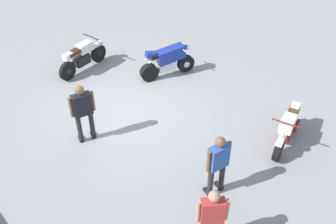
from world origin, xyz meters
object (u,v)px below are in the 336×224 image
(motorcycle_blue_sportbike, at_px, (168,60))
(motorcycle_silver_cruiser, at_px, (82,57))
(person_in_red_shirt, at_px, (212,217))
(person_in_black_shirt, at_px, (83,110))
(person_in_blue_shirt, at_px, (218,162))
(motorcycle_cream_vintage, at_px, (287,129))

(motorcycle_blue_sportbike, xyz_separation_m, motorcycle_silver_cruiser, (2.19, 1.94, -0.07))
(person_in_red_shirt, height_order, person_in_black_shirt, person_in_black_shirt)
(motorcycle_silver_cruiser, xyz_separation_m, person_in_blue_shirt, (-6.70, 0.59, 0.46))
(person_in_red_shirt, xyz_separation_m, person_in_blue_shirt, (0.89, -1.14, 0.04))
(motorcycle_blue_sportbike, height_order, person_in_blue_shirt, person_in_blue_shirt)
(motorcycle_cream_vintage, relative_size, motorcycle_blue_sportbike, 0.98)
(person_in_red_shirt, bearing_deg, motorcycle_cream_vintage, -41.97)
(motorcycle_silver_cruiser, xyz_separation_m, person_in_black_shirt, (-3.12, 1.84, 0.50))
(motorcycle_blue_sportbike, height_order, motorcycle_silver_cruiser, motorcycle_blue_sportbike)
(motorcycle_blue_sportbike, distance_m, person_in_black_shirt, 3.91)
(person_in_red_shirt, bearing_deg, person_in_black_shirt, 37.46)
(person_in_red_shirt, bearing_deg, motorcycle_silver_cruiser, 23.22)
(motorcycle_blue_sportbike, bearing_deg, person_in_blue_shirt, -102.66)
(motorcycle_silver_cruiser, bearing_deg, person_in_black_shirt, -132.89)
(motorcycle_blue_sportbike, bearing_deg, motorcycle_silver_cruiser, 148.15)
(motorcycle_silver_cruiser, height_order, person_in_black_shirt, person_in_black_shirt)
(person_in_blue_shirt, xyz_separation_m, person_in_black_shirt, (3.58, 1.25, 0.04))
(person_in_black_shirt, bearing_deg, motorcycle_blue_sportbike, -63.30)
(motorcycle_blue_sportbike, relative_size, motorcycle_silver_cruiser, 0.93)
(motorcycle_cream_vintage, height_order, person_in_black_shirt, person_in_black_shirt)
(person_in_red_shirt, distance_m, person_in_black_shirt, 4.47)
(motorcycle_cream_vintage, distance_m, motorcycle_silver_cruiser, 7.09)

